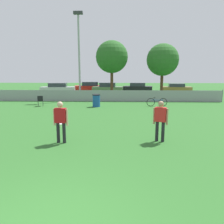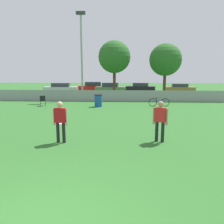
{
  "view_description": "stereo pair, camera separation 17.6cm",
  "coord_description": "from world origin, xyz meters",
  "px_view_note": "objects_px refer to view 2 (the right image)",
  "views": [
    {
      "loc": [
        1.32,
        -3.25,
        2.73
      ],
      "look_at": [
        0.96,
        6.17,
        1.05
      ],
      "focal_mm": 35.0,
      "sensor_mm": 36.0,
      "label": 1
    },
    {
      "loc": [
        1.49,
        -3.24,
        2.73
      ],
      "look_at": [
        0.96,
        6.17,
        1.05
      ],
      "focal_mm": 35.0,
      "sensor_mm": 36.0,
      "label": 2
    }
  ],
  "objects_px": {
    "player_thrower_red": "(60,119)",
    "parked_car_silver": "(61,88)",
    "parked_car_dark": "(141,88)",
    "trash_bin": "(98,100)",
    "parked_car_red": "(93,87)",
    "light_pole": "(82,49)",
    "parked_car_tan": "(180,88)",
    "folding_chair_sideline": "(43,100)",
    "tree_near_pole": "(114,57)",
    "parked_car_olive": "(111,88)",
    "frisbee_disc": "(60,124)",
    "bicycle_sideline": "(159,102)",
    "player_defender_red": "(160,118)",
    "tree_far_right": "(165,60)"
  },
  "relations": [
    {
      "from": "light_pole",
      "to": "folding_chair_sideline",
      "type": "relative_size",
      "value": 9.78
    },
    {
      "from": "bicycle_sideline",
      "to": "parked_car_olive",
      "type": "relative_size",
      "value": 0.41
    },
    {
      "from": "light_pole",
      "to": "bicycle_sideline",
      "type": "bearing_deg",
      "value": -29.58
    },
    {
      "from": "tree_far_right",
      "to": "bicycle_sideline",
      "type": "distance_m",
      "value": 7.89
    },
    {
      "from": "player_defender_red",
      "to": "tree_far_right",
      "type": "bearing_deg",
      "value": 101.07
    },
    {
      "from": "player_defender_red",
      "to": "trash_bin",
      "type": "relative_size",
      "value": 1.61
    },
    {
      "from": "frisbee_disc",
      "to": "parked_car_red",
      "type": "distance_m",
      "value": 20.92
    },
    {
      "from": "parked_car_silver",
      "to": "parked_car_tan",
      "type": "distance_m",
      "value": 16.79
    },
    {
      "from": "tree_near_pole",
      "to": "parked_car_olive",
      "type": "xyz_separation_m",
      "value": [
        -0.76,
        5.37,
        -3.77
      ]
    },
    {
      "from": "player_defender_red",
      "to": "bicycle_sideline",
      "type": "bearing_deg",
      "value": 103.0
    },
    {
      "from": "bicycle_sideline",
      "to": "parked_car_olive",
      "type": "bearing_deg",
      "value": 112.19
    },
    {
      "from": "bicycle_sideline",
      "to": "light_pole",
      "type": "bearing_deg",
      "value": 150.33
    },
    {
      "from": "player_defender_red",
      "to": "parked_car_dark",
      "type": "relative_size",
      "value": 0.38
    },
    {
      "from": "player_thrower_red",
      "to": "parked_car_tan",
      "type": "distance_m",
      "value": 25.79
    },
    {
      "from": "parked_car_tan",
      "to": "folding_chair_sideline",
      "type": "bearing_deg",
      "value": -129.52
    },
    {
      "from": "trash_bin",
      "to": "light_pole",
      "type": "bearing_deg",
      "value": 115.54
    },
    {
      "from": "parked_car_olive",
      "to": "parked_car_tan",
      "type": "bearing_deg",
      "value": 14.78
    },
    {
      "from": "folding_chair_sideline",
      "to": "bicycle_sideline",
      "type": "relative_size",
      "value": 0.52
    },
    {
      "from": "folding_chair_sideline",
      "to": "light_pole",
      "type": "bearing_deg",
      "value": -136.81
    },
    {
      "from": "player_defender_red",
      "to": "folding_chair_sideline",
      "type": "bearing_deg",
      "value": 153.34
    },
    {
      "from": "player_thrower_red",
      "to": "parked_car_dark",
      "type": "xyz_separation_m",
      "value": [
        4.91,
        24.03,
        -0.29
      ]
    },
    {
      "from": "parked_car_olive",
      "to": "frisbee_disc",
      "type": "bearing_deg",
      "value": -91.24
    },
    {
      "from": "tree_near_pole",
      "to": "light_pole",
      "type": "bearing_deg",
      "value": -145.13
    },
    {
      "from": "player_defender_red",
      "to": "trash_bin",
      "type": "xyz_separation_m",
      "value": [
        -3.58,
        9.2,
        -0.45
      ]
    },
    {
      "from": "parked_car_silver",
      "to": "parked_car_olive",
      "type": "height_order",
      "value": "parked_car_olive"
    },
    {
      "from": "tree_near_pole",
      "to": "tree_far_right",
      "type": "distance_m",
      "value": 5.64
    },
    {
      "from": "player_defender_red",
      "to": "folding_chair_sideline",
      "type": "xyz_separation_m",
      "value": [
        -8.29,
        9.3,
        -0.45
      ]
    },
    {
      "from": "tree_far_right",
      "to": "parked_car_olive",
      "type": "bearing_deg",
      "value": 142.09
    },
    {
      "from": "frisbee_disc",
      "to": "tree_far_right",
      "type": "bearing_deg",
      "value": 59.59
    },
    {
      "from": "light_pole",
      "to": "parked_car_red",
      "type": "xyz_separation_m",
      "value": [
        -0.38,
        9.95,
        -4.37
      ]
    },
    {
      "from": "bicycle_sideline",
      "to": "parked_car_tan",
      "type": "distance_m",
      "value": 14.5
    },
    {
      "from": "tree_far_right",
      "to": "player_thrower_red",
      "type": "relative_size",
      "value": 3.61
    },
    {
      "from": "parked_car_red",
      "to": "parked_car_olive",
      "type": "relative_size",
      "value": 1.12
    },
    {
      "from": "tree_far_right",
      "to": "parked_car_silver",
      "type": "bearing_deg",
      "value": 159.65
    },
    {
      "from": "frisbee_disc",
      "to": "parked_car_silver",
      "type": "xyz_separation_m",
      "value": [
        -5.31,
        18.46,
        0.67
      ]
    },
    {
      "from": "tree_near_pole",
      "to": "parked_car_tan",
      "type": "bearing_deg",
      "value": 38.94
    },
    {
      "from": "light_pole",
      "to": "parked_car_dark",
      "type": "bearing_deg",
      "value": 55.95
    },
    {
      "from": "parked_car_olive",
      "to": "tree_far_right",
      "type": "bearing_deg",
      "value": -34.28
    },
    {
      "from": "folding_chair_sideline",
      "to": "parked_car_dark",
      "type": "distance_m",
      "value": 17.12
    },
    {
      "from": "tree_near_pole",
      "to": "player_thrower_red",
      "type": "height_order",
      "value": "tree_near_pole"
    },
    {
      "from": "light_pole",
      "to": "parked_car_red",
      "type": "height_order",
      "value": "light_pole"
    },
    {
      "from": "parked_car_tan",
      "to": "parked_car_red",
      "type": "bearing_deg",
      "value": -174.9
    },
    {
      "from": "tree_near_pole",
      "to": "parked_car_dark",
      "type": "xyz_separation_m",
      "value": [
        3.54,
        7.73,
        -3.81
      ]
    },
    {
      "from": "trash_bin",
      "to": "parked_car_red",
      "type": "height_order",
      "value": "parked_car_red"
    },
    {
      "from": "frisbee_disc",
      "to": "parked_car_silver",
      "type": "relative_size",
      "value": 0.06
    },
    {
      "from": "light_pole",
      "to": "frisbee_disc",
      "type": "distance_m",
      "value": 12.07
    },
    {
      "from": "frisbee_disc",
      "to": "parked_car_dark",
      "type": "distance_m",
      "value": 21.69
    },
    {
      "from": "tree_far_right",
      "to": "parked_car_dark",
      "type": "xyz_separation_m",
      "value": [
        -2.08,
        7.32,
        -3.51
      ]
    },
    {
      "from": "parked_car_dark",
      "to": "parked_car_tan",
      "type": "bearing_deg",
      "value": 4.83
    },
    {
      "from": "player_thrower_red",
      "to": "parked_car_silver",
      "type": "distance_m",
      "value": 22.51
    }
  ]
}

